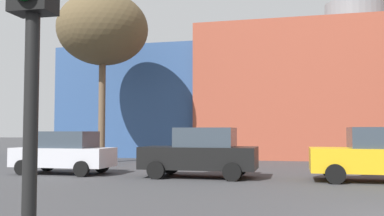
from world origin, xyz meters
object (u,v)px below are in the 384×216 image
parked_car_1 (201,153)px  traffic_light_near_left (31,20)px  parked_car_2 (377,155)px  bare_tree_0 (103,30)px  parked_car_0 (65,153)px

parked_car_1 → traffic_light_near_left: traffic_light_near_left is taller
parked_car_2 → traffic_light_near_left: size_ratio=1.20×
traffic_light_near_left → parked_car_1: bearing=-175.4°
parked_car_2 → bare_tree_0: bearing=-24.6°
parked_car_1 → parked_car_2: bearing=-180.0°
parked_car_1 → bare_tree_0: size_ratio=0.45×
parked_car_0 → parked_car_1: size_ratio=0.93×
parked_car_2 → bare_tree_0: 16.04m
parked_car_2 → traffic_light_near_left: bearing=68.8°
traffic_light_near_left → bare_tree_0: bare_tree_0 is taller
parked_car_1 → parked_car_0: bearing=0.0°
parked_car_1 → parked_car_2: size_ratio=1.00×
parked_car_1 → traffic_light_near_left: (1.33, -12.74, 1.75)m
bare_tree_0 → parked_car_2: bearing=-24.6°
parked_car_2 → traffic_light_near_left: traffic_light_near_left is taller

